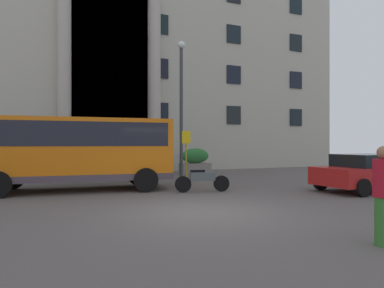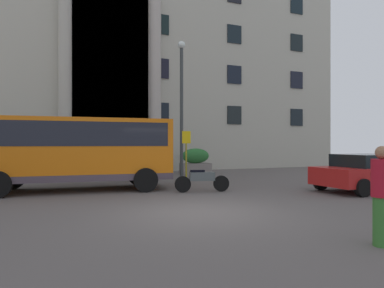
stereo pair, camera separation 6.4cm
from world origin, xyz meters
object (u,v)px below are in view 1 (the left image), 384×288
at_px(lamppost_plaza_centre, 181,98).
at_px(pedestrian_man_red_shirt, 384,195).
at_px(white_taxi_kerbside, 367,172).
at_px(motorcycle_near_kerb, 201,180).
at_px(orange_minibus, 77,148).
at_px(hedge_planter_entrance_right, 195,161).
at_px(hedge_planter_east, 70,165).
at_px(bus_stop_sign, 186,150).

bearing_deg(lamppost_plaza_centre, pedestrian_man_red_shirt, -93.83).
distance_m(white_taxi_kerbside, motorcycle_near_kerb, 6.34).
bearing_deg(orange_minibus, hedge_planter_entrance_right, 42.03).
bearing_deg(lamppost_plaza_centre, hedge_planter_entrance_right, 50.57).
bearing_deg(white_taxi_kerbside, hedge_planter_east, 137.24).
distance_m(bus_stop_sign, pedestrian_man_red_shirt, 11.18).
xyz_separation_m(hedge_planter_entrance_right, pedestrian_man_red_shirt, (-2.47, -14.67, 0.16)).
distance_m(orange_minibus, white_taxi_kerbside, 11.10).
bearing_deg(orange_minibus, motorcycle_near_kerb, -21.00).
distance_m(orange_minibus, motorcycle_near_kerb, 4.90).
bearing_deg(motorcycle_near_kerb, white_taxi_kerbside, -7.78).
relative_size(orange_minibus, hedge_planter_entrance_right, 3.95).
height_order(orange_minibus, lamppost_plaza_centre, lamppost_plaza_centre).
height_order(white_taxi_kerbside, lamppost_plaza_centre, lamppost_plaza_centre).
height_order(bus_stop_sign, motorcycle_near_kerb, bus_stop_sign).
xyz_separation_m(motorcycle_near_kerb, pedestrian_man_red_shirt, (0.34, -7.26, 0.43)).
height_order(hedge_planter_entrance_right, white_taxi_kerbside, hedge_planter_entrance_right).
distance_m(bus_stop_sign, motorcycle_near_kerb, 4.12).
bearing_deg(motorcycle_near_kerb, hedge_planter_east, 134.40).
xyz_separation_m(white_taxi_kerbside, lamppost_plaza_centre, (-4.77, 7.57, 3.55)).
bearing_deg(pedestrian_man_red_shirt, bus_stop_sign, -174.76).
relative_size(bus_stop_sign, lamppost_plaza_centre, 0.33).
distance_m(orange_minibus, hedge_planter_east, 4.87).
bearing_deg(orange_minibus, lamppost_plaza_centre, 36.65).
bearing_deg(bus_stop_sign, white_taxi_kerbside, -49.76).
relative_size(orange_minibus, lamppost_plaza_centre, 0.98).
relative_size(hedge_planter_east, lamppost_plaza_centre, 0.22).
distance_m(white_taxi_kerbside, pedestrian_man_red_shirt, 7.62).
height_order(hedge_planter_east, pedestrian_man_red_shirt, pedestrian_man_red_shirt).
xyz_separation_m(hedge_planter_entrance_right, white_taxi_kerbside, (3.16, -9.53, -0.01)).
bearing_deg(pedestrian_man_red_shirt, lamppost_plaza_centre, -175.83).
relative_size(hedge_planter_entrance_right, pedestrian_man_red_shirt, 1.04).
relative_size(hedge_planter_east, pedestrian_man_red_shirt, 0.90).
xyz_separation_m(motorcycle_near_kerb, lamppost_plaza_centre, (1.19, 5.44, 3.82)).
xyz_separation_m(hedge_planter_east, white_taxi_kerbside, (10.35, -9.00, 0.02)).
height_order(motorcycle_near_kerb, lamppost_plaza_centre, lamppost_plaza_centre).
relative_size(hedge_planter_east, motorcycle_near_kerb, 0.78).
relative_size(white_taxi_kerbside, pedestrian_man_red_shirt, 2.36).
height_order(pedestrian_man_red_shirt, lamppost_plaza_centre, lamppost_plaza_centre).
xyz_separation_m(hedge_planter_entrance_right, hedge_planter_east, (-7.19, -0.54, -0.03)).
relative_size(pedestrian_man_red_shirt, lamppost_plaza_centre, 0.24).
height_order(hedge_planter_east, motorcycle_near_kerb, hedge_planter_east).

